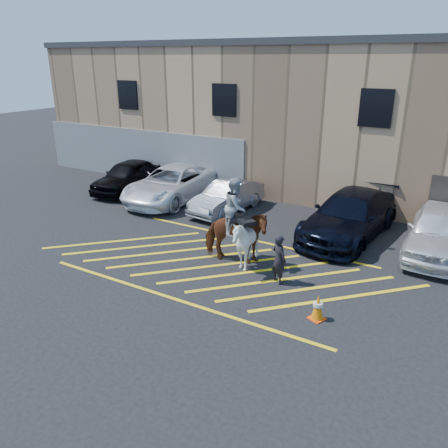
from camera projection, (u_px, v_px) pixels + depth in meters
The scene contains 12 objects.
ground at pixel (223, 262), 14.80m from camera, with size 90.00×90.00×0.00m, color black.
car_black_suv at pixel (128, 176), 22.45m from camera, with size 1.85×4.60×1.57m, color black.
car_white_pickup at pixel (172, 184), 21.00m from camera, with size 2.66×5.76×1.60m, color white.
car_silver_sedan at pixel (227, 197), 19.45m from camera, with size 1.43×4.10×1.35m, color gray.
car_blue_suv at pixel (350, 215), 16.69m from camera, with size 2.37×5.82×1.69m, color black.
car_white_suv at pixel (440, 231), 15.16m from camera, with size 2.01×5.00×1.70m, color white.
handler at pixel (279, 259), 13.20m from camera, with size 0.57×0.37×1.56m, color black.
warehouse at pixel (336, 115), 23.19m from camera, with size 32.42×10.20×7.30m.
hatching_zone at pixel (219, 265), 14.56m from camera, with size 12.60×5.12×0.01m.
mounted_bay at pixel (235, 229), 14.40m from camera, with size 2.41×1.56×2.93m.
saddled_white at pixel (246, 242), 14.14m from camera, with size 2.11×2.16×1.79m.
traffic_cone at pixel (318, 307), 11.45m from camera, with size 0.50×0.50×0.73m.
Camera 1 is at (6.73, -11.54, 6.50)m, focal length 35.00 mm.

